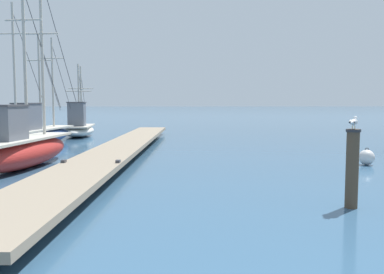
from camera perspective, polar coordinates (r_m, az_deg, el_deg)
name	(u,v)px	position (r m, az deg, el deg)	size (l,w,h in m)	color
floating_dock	(121,148)	(17.03, -9.84, -1.45)	(2.82, 24.22, 0.53)	gray
fishing_boat_0	(37,133)	(22.10, -20.77, 0.52)	(2.30, 8.06, 6.64)	navy
fishing_boat_1	(22,148)	(14.91, -22.50, -1.39)	(2.14, 7.89, 7.30)	#AD2823
fishing_boat_3	(79,127)	(27.34, -15.49, 1.39)	(2.22, 5.63, 4.66)	silver
mooring_piling	(352,167)	(9.22, 21.38, -3.90)	(0.30, 0.30, 1.66)	#4C3D2D
perched_seagull	(354,122)	(9.12, 21.55, 1.96)	(0.28, 0.33, 0.27)	gold
mooring_buoy	(367,157)	(15.77, 23.11, -2.61)	(0.54, 0.54, 0.61)	silver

